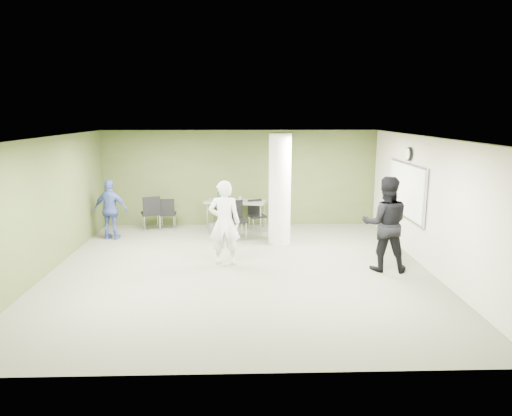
{
  "coord_description": "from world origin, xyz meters",
  "views": [
    {
      "loc": [
        0.06,
        -9.3,
        3.28
      ],
      "look_at": [
        0.37,
        1.0,
        1.13
      ],
      "focal_mm": 32.0,
      "sensor_mm": 36.0,
      "label": 1
    }
  ],
  "objects_px": {
    "folding_table": "(235,203)",
    "chair_back_left": "(151,211)",
    "woman_white": "(224,223)",
    "man_blue": "(111,210)",
    "man_black": "(385,224)"
  },
  "relations": [
    {
      "from": "folding_table",
      "to": "chair_back_left",
      "type": "bearing_deg",
      "value": -162.92
    },
    {
      "from": "chair_back_left",
      "to": "man_black",
      "type": "xyz_separation_m",
      "value": [
        5.56,
        -3.42,
        0.41
      ]
    },
    {
      "from": "man_black",
      "to": "man_blue",
      "type": "bearing_deg",
      "value": -13.54
    },
    {
      "from": "chair_back_left",
      "to": "man_blue",
      "type": "relative_size",
      "value": 0.64
    },
    {
      "from": "chair_back_left",
      "to": "man_blue",
      "type": "xyz_separation_m",
      "value": [
        -0.89,
        -0.8,
        0.2
      ]
    },
    {
      "from": "woman_white",
      "to": "man_blue",
      "type": "bearing_deg",
      "value": -33.13
    },
    {
      "from": "chair_back_left",
      "to": "man_black",
      "type": "bearing_deg",
      "value": 129.74
    },
    {
      "from": "woman_white",
      "to": "man_blue",
      "type": "distance_m",
      "value": 3.73
    },
    {
      "from": "woman_white",
      "to": "man_blue",
      "type": "height_order",
      "value": "woman_white"
    },
    {
      "from": "folding_table",
      "to": "man_blue",
      "type": "relative_size",
      "value": 1.15
    },
    {
      "from": "folding_table",
      "to": "chair_back_left",
      "type": "xyz_separation_m",
      "value": [
        -2.37,
        -0.24,
        -0.17
      ]
    },
    {
      "from": "man_blue",
      "to": "chair_back_left",
      "type": "bearing_deg",
      "value": -127.71
    },
    {
      "from": "man_black",
      "to": "man_blue",
      "type": "distance_m",
      "value": 6.96
    },
    {
      "from": "folding_table",
      "to": "man_blue",
      "type": "xyz_separation_m",
      "value": [
        -3.26,
        -1.04,
        0.03
      ]
    },
    {
      "from": "chair_back_left",
      "to": "woman_white",
      "type": "distance_m",
      "value": 3.67
    }
  ]
}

